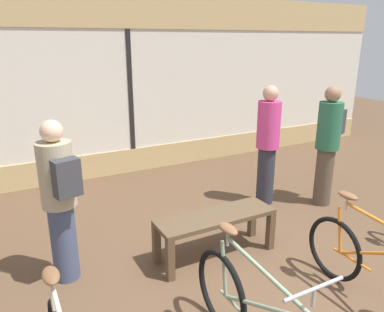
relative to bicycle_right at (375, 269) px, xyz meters
The scene contains 7 objects.
ground_plane 0.91m from the bicycle_right, 146.92° to the left, with size 24.00×24.00×0.00m, color brown.
shop_back_wall 4.90m from the bicycle_right, 98.47° to the left, with size 12.00×0.08×3.20m.
bicycle_right is the anchor object (origin of this frame).
display_bench 1.66m from the bicycle_right, 121.28° to the left, with size 1.40×0.44×0.52m.
customer_near_rack 2.50m from the bicycle_right, 75.64° to the left, with size 0.45×0.45×1.80m.
customer_by_window 2.41m from the bicycle_right, 54.41° to the left, with size 0.55×0.43×1.79m.
customer_mid_floor 3.09m from the bicycle_right, 144.14° to the left, with size 0.41×0.54×1.70m.
Camera 1 is at (-2.22, -2.30, 2.42)m, focal length 35.00 mm.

